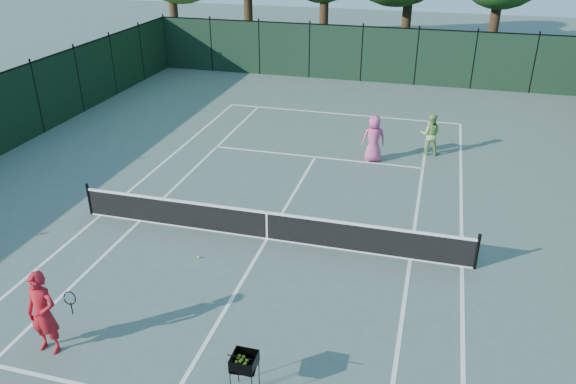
% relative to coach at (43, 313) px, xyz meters
% --- Properties ---
extents(ground, '(90.00, 90.00, 0.00)m').
position_rel_coach_xyz_m(ground, '(3.17, 5.66, -0.98)').
color(ground, '#4C5D54').
rests_on(ground, ground).
extents(sideline_doubles_left, '(0.10, 23.77, 0.01)m').
position_rel_coach_xyz_m(sideline_doubles_left, '(-2.32, 5.66, -0.98)').
color(sideline_doubles_left, white).
rests_on(sideline_doubles_left, ground).
extents(sideline_doubles_right, '(0.10, 23.77, 0.01)m').
position_rel_coach_xyz_m(sideline_doubles_right, '(8.65, 5.66, -0.98)').
color(sideline_doubles_right, white).
rests_on(sideline_doubles_right, ground).
extents(sideline_singles_left, '(0.10, 23.77, 0.01)m').
position_rel_coach_xyz_m(sideline_singles_left, '(-0.95, 5.66, -0.98)').
color(sideline_singles_left, white).
rests_on(sideline_singles_left, ground).
extents(sideline_singles_right, '(0.10, 23.77, 0.01)m').
position_rel_coach_xyz_m(sideline_singles_right, '(7.28, 5.66, -0.98)').
color(sideline_singles_right, white).
rests_on(sideline_singles_right, ground).
extents(baseline_far, '(10.97, 0.10, 0.01)m').
position_rel_coach_xyz_m(baseline_far, '(3.17, 17.55, -0.98)').
color(baseline_far, white).
rests_on(baseline_far, ground).
extents(service_line_far, '(8.23, 0.10, 0.01)m').
position_rel_coach_xyz_m(service_line_far, '(3.17, 12.06, -0.98)').
color(service_line_far, white).
rests_on(service_line_far, ground).
extents(center_service_line, '(0.10, 12.80, 0.01)m').
position_rel_coach_xyz_m(center_service_line, '(3.17, 5.66, -0.98)').
color(center_service_line, white).
rests_on(center_service_line, ground).
extents(tennis_net, '(11.69, 0.09, 1.06)m').
position_rel_coach_xyz_m(tennis_net, '(3.17, 5.66, -0.50)').
color(tennis_net, black).
rests_on(tennis_net, ground).
extents(fence_far, '(24.00, 0.05, 3.00)m').
position_rel_coach_xyz_m(fence_far, '(3.17, 23.66, 0.52)').
color(fence_far, black).
rests_on(fence_far, ground).
extents(coach, '(0.98, 0.63, 1.96)m').
position_rel_coach_xyz_m(coach, '(0.00, 0.00, 0.00)').
color(coach, '#B2141D').
rests_on(coach, ground).
extents(player_pink, '(1.02, 0.84, 1.80)m').
position_rel_coach_xyz_m(player_pink, '(5.35, 12.29, -0.08)').
color(player_pink, '#D34A83').
rests_on(player_pink, ground).
extents(player_green, '(0.82, 0.66, 1.65)m').
position_rel_coach_xyz_m(player_green, '(7.40, 13.55, -0.16)').
color(player_green, '#87B359').
rests_on(player_green, ground).
extents(ball_hopper, '(0.53, 0.53, 0.92)m').
position_rel_coach_xyz_m(ball_hopper, '(4.47, -0.03, -0.21)').
color(ball_hopper, black).
rests_on(ball_hopper, ground).
extents(loose_ball_midcourt, '(0.07, 0.07, 0.07)m').
position_rel_coach_xyz_m(loose_ball_midcourt, '(1.65, 4.19, -0.95)').
color(loose_ball_midcourt, '#DFF331').
rests_on(loose_ball_midcourt, ground).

